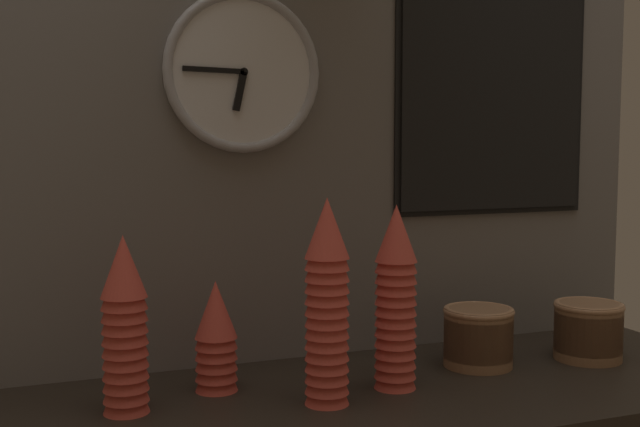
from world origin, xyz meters
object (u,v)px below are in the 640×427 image
object	(u,v)px
cup_stack_center_left	(216,336)
cup_stack_center_right	(396,297)
cup_stack_left	(125,325)
wall_clock	(243,72)
cup_stack_center	(327,302)
menu_board	(493,85)
bowl_stack_right	(478,335)
bowl_stack_far_right	(588,329)

from	to	relation	value
cup_stack_center_left	cup_stack_center_right	bearing A→B (deg)	-18.65
cup_stack_left	wall_clock	size ratio (longest dim) A/B	0.95
cup_stack_center	menu_board	world-z (taller)	menu_board
wall_clock	bowl_stack_right	bearing A→B (deg)	-22.08
cup_stack_center_right	cup_stack_center	distance (m)	0.15
cup_stack_left	cup_stack_center	xyz separation A→B (m)	(0.33, -0.08, 0.03)
cup_stack_center_right	bowl_stack_right	bearing A→B (deg)	16.83
cup_stack_center_left	cup_stack_center	distance (m)	0.23
cup_stack_center_left	bowl_stack_right	world-z (taller)	cup_stack_center_left
cup_stack_left	bowl_stack_right	bearing A→B (deg)	1.77
cup_stack_center_left	bowl_stack_right	xyz separation A→B (m)	(0.53, -0.04, -0.04)
bowl_stack_right	cup_stack_center_left	bearing A→B (deg)	175.90
cup_stack_center_right	menu_board	xyz separation A→B (m)	(0.37, 0.25, 0.41)
cup_stack_center	bowl_stack_far_right	bearing A→B (deg)	5.98
cup_stack_center	menu_board	distance (m)	0.71
bowl_stack_right	menu_board	world-z (taller)	menu_board
wall_clock	menu_board	size ratio (longest dim) A/B	0.55
cup_stack_center_left	wall_clock	world-z (taller)	wall_clock
cup_stack_center_left	menu_board	xyz separation A→B (m)	(0.67, 0.15, 0.47)
cup_stack_center	wall_clock	bearing A→B (deg)	103.27
bowl_stack_far_right	menu_board	bearing A→B (deg)	112.64
cup_stack_center_left	bowl_stack_far_right	bearing A→B (deg)	-5.74
cup_stack_center_left	menu_board	size ratio (longest dim) A/B	0.35
cup_stack_center	wall_clock	distance (m)	0.50
bowl_stack_right	wall_clock	size ratio (longest dim) A/B	0.45
cup_stack_center	cup_stack_center_left	bearing A→B (deg)	138.51
cup_stack_center_right	cup_stack_left	bearing A→B (deg)	174.64
cup_stack_center	bowl_stack_far_right	world-z (taller)	cup_stack_center
cup_stack_left	bowl_stack_right	xyz separation A→B (m)	(0.70, 0.02, -0.09)
bowl_stack_right	bowl_stack_far_right	size ratio (longest dim) A/B	1.00
bowl_stack_right	cup_stack_center	bearing A→B (deg)	-164.37
cup_stack_center_left	cup_stack_center_right	world-z (taller)	cup_stack_center_right
cup_stack_left	bowl_stack_far_right	bearing A→B (deg)	-1.09
cup_stack_left	wall_clock	bearing A→B (deg)	37.03
wall_clock	cup_stack_center_left	bearing A→B (deg)	-124.02
cup_stack_center_right	bowl_stack_far_right	world-z (taller)	cup_stack_center_right
cup_stack_center_left	menu_board	world-z (taller)	menu_board
cup_stack_center_right	bowl_stack_right	world-z (taller)	cup_stack_center_right
bowl_stack_right	menu_board	distance (m)	0.56
bowl_stack_far_right	wall_clock	bearing A→B (deg)	162.26
cup_stack_center_right	bowl_stack_far_right	distance (m)	0.47
cup_stack_center_left	cup_stack_center	world-z (taller)	cup_stack_center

